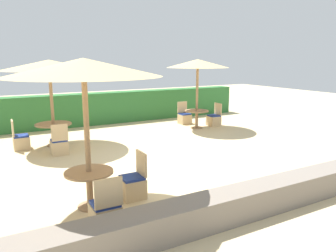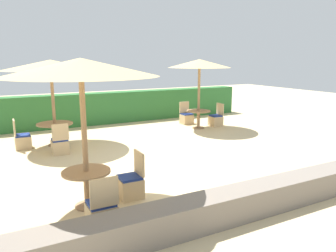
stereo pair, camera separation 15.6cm
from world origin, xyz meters
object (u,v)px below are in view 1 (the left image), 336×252
object	(u,v)px
parasol_back_left	(49,65)
patio_chair_back_left_south	(59,146)
round_table_front_left	(89,181)
round_table_back_left	(54,128)
parasol_back_right	(198,64)
parasol_front_left	(83,68)
patio_chair_front_left_east	(133,185)
round_table_back_right	(197,115)
patio_chair_front_left_south	(106,213)
patio_chair_back_right_north	(184,118)
patio_chair_back_left_west	(21,141)
patio_chair_back_right_east	(214,119)

from	to	relation	value
parasol_back_left	patio_chair_back_left_south	world-z (taller)	parasol_back_left
round_table_front_left	round_table_back_left	bearing A→B (deg)	87.41
parasol_back_right	round_table_back_left	world-z (taller)	parasol_back_right
parasol_front_left	patio_chair_front_left_east	xyz separation A→B (m)	(0.88, 0.01, -2.33)
round_table_back_right	round_table_front_left	xyz separation A→B (m)	(-5.73, -4.98, -0.02)
patio_chair_front_left_south	round_table_back_left	distance (m)	5.83
patio_chair_back_right_north	patio_chair_front_left_south	bearing A→B (deg)	50.08
patio_chair_front_left_east	patio_chair_front_left_south	world-z (taller)	same
patio_chair_front_left_east	parasol_back_left	xyz separation A→B (m)	(-0.66, 4.91, 2.28)
parasol_front_left	patio_chair_back_left_west	bearing A→B (deg)	98.70
round_table_front_left	parasol_back_right	bearing A→B (deg)	41.03
round_table_back_left	patio_chair_back_left_south	distance (m)	1.12
patio_chair_back_right_north	patio_chair_back_left_south	size ratio (longest dim) A/B	1.00
parasol_back_right	round_table_front_left	world-z (taller)	parasol_back_right
parasol_back_right	parasol_back_left	xyz separation A→B (m)	(-5.51, -0.06, 0.00)
parasol_front_left	parasol_back_right	bearing A→B (deg)	41.03
parasol_back_right	patio_chair_front_left_east	distance (m)	7.31
patio_chair_back_right_north	parasol_back_left	bearing A→B (deg)	10.80
parasol_back_right	patio_chair_front_left_south	world-z (taller)	parasol_back_right
parasol_front_left	patio_chair_back_left_south	distance (m)	4.50
parasol_back_right	patio_chair_front_left_east	world-z (taller)	parasol_back_right
patio_chair_back_right_east	patio_chair_back_left_south	world-z (taller)	same
round_table_back_right	round_table_back_left	size ratio (longest dim) A/B	0.85
round_table_back_left	round_table_front_left	bearing A→B (deg)	-92.59
parasol_back_right	parasol_front_left	size ratio (longest dim) A/B	0.98
round_table_front_left	parasol_back_left	bearing A→B (deg)	87.41
parasol_front_left	parasol_back_left	size ratio (longest dim) A/B	0.94
patio_chair_back_left_west	round_table_front_left	bearing A→B (deg)	8.70
patio_chair_back_left_south	patio_chair_back_left_west	distance (m)	1.46
patio_chair_back_right_east	patio_chair_front_left_south	xyz separation A→B (m)	(-6.62, -5.94, 0.00)
patio_chair_front_left_east	patio_chair_back_left_south	xyz separation A→B (m)	(-0.71, 3.83, 0.00)
parasol_back_right	patio_chair_front_left_south	bearing A→B (deg)	-134.18
parasol_back_right	patio_chair_back_left_south	world-z (taller)	parasol_back_right
patio_chair_front_left_east	patio_chair_front_left_south	size ratio (longest dim) A/B	1.00
patio_chair_front_left_east	patio_chair_back_left_west	distance (m)	5.22
parasol_front_left	round_table_back_left	xyz separation A→B (m)	(0.22, 4.92, -2.01)
patio_chair_back_right_east	parasol_front_left	world-z (taller)	parasol_front_left
round_table_back_right	parasol_front_left	bearing A→B (deg)	-138.97
round_table_back_right	round_table_front_left	distance (m)	7.59
round_table_back_right	patio_chair_front_left_east	xyz separation A→B (m)	(-4.85, -4.97, -0.28)
parasol_back_left	patio_chair_back_left_west	bearing A→B (deg)	177.12
round_table_front_left	round_table_back_left	xyz separation A→B (m)	(0.22, 4.92, 0.06)
patio_chair_front_left_east	parasol_back_left	distance (m)	5.45
parasol_back_right	patio_chair_front_left_east	size ratio (longest dim) A/B	2.92
patio_chair_back_right_north	patio_chair_front_left_east	xyz separation A→B (m)	(-4.89, -5.96, 0.00)
round_table_front_left	round_table_back_left	size ratio (longest dim) A/B	0.80
patio_chair_front_left_south	parasol_back_right	bearing A→B (deg)	45.82
parasol_back_left	round_table_front_left	bearing A→B (deg)	-92.59
patio_chair_back_right_north	patio_chair_front_left_south	size ratio (longest dim) A/B	1.00
patio_chair_back_right_east	parasol_back_left	bearing A→B (deg)	91.04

